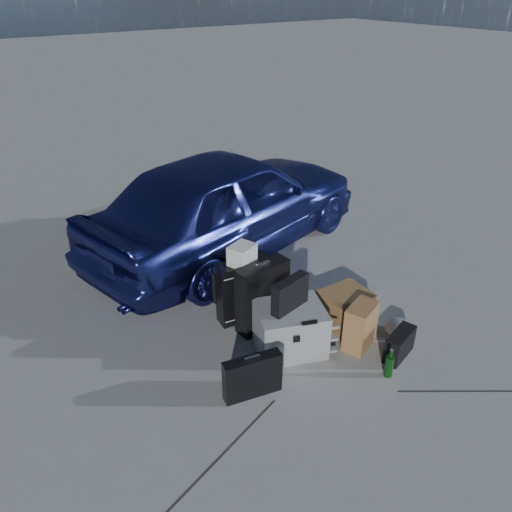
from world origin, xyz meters
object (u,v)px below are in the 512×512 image
at_px(suitcase_right, 244,291).
at_px(duffel_bag, 247,281).
at_px(suitcase_left, 262,296).
at_px(briefcase, 252,377).
at_px(car, 228,201).
at_px(cardboard_box, 345,307).
at_px(pelican_case, 290,329).
at_px(green_bottle, 390,363).

bearing_deg(suitcase_right, duffel_bag, 60.24).
xyz_separation_m(suitcase_left, duffel_bag, (0.18, 0.53, -0.17)).
distance_m(briefcase, duffel_bag, 1.47).
xyz_separation_m(car, cardboard_box, (0.10, -1.98, -0.47)).
distance_m(pelican_case, suitcase_right, 0.65).
height_order(suitcase_left, suitcase_right, suitcase_left).
bearing_deg(suitcase_left, cardboard_box, -35.71).
xyz_separation_m(suitcase_left, cardboard_box, (0.71, -0.43, -0.18)).
distance_m(briefcase, cardboard_box, 1.35).
distance_m(car, pelican_case, 2.11).
height_order(briefcase, green_bottle, briefcase).
relative_size(suitcase_right, green_bottle, 2.26).
bearing_deg(cardboard_box, car, 93.03).
xyz_separation_m(suitcase_right, duffel_bag, (0.25, 0.31, -0.14)).
distance_m(suitcase_left, green_bottle, 1.32).
height_order(pelican_case, suitcase_right, suitcase_right).
height_order(pelican_case, duffel_bag, pelican_case).
bearing_deg(pelican_case, cardboard_box, 21.66).
relative_size(cardboard_box, green_bottle, 1.60).
distance_m(pelican_case, cardboard_box, 0.71).
distance_m(car, green_bottle, 2.81).
bearing_deg(briefcase, duffel_bag, 69.74).
height_order(briefcase, cardboard_box, briefcase).
xyz_separation_m(suitcase_left, green_bottle, (0.47, -1.22, -0.21)).
height_order(car, suitcase_left, car).
height_order(suitcase_right, duffel_bag, suitcase_right).
relative_size(pelican_case, green_bottle, 2.14).
relative_size(car, cardboard_box, 8.33).
bearing_deg(cardboard_box, duffel_bag, 119.09).
bearing_deg(duffel_bag, car, 57.92).
height_order(suitcase_right, green_bottle, suitcase_right).
height_order(car, suitcase_right, car).
relative_size(duffel_bag, green_bottle, 2.54).
relative_size(briefcase, suitcase_right, 0.76).
xyz_separation_m(car, pelican_case, (-0.60, -1.98, -0.42)).
xyz_separation_m(suitcase_right, green_bottle, (0.54, -1.43, -0.18)).
bearing_deg(duffel_bag, pelican_case, -109.98).
bearing_deg(pelican_case, duffel_bag, 101.11).
bearing_deg(suitcase_right, suitcase_left, -63.62).
relative_size(briefcase, cardboard_box, 1.08).
bearing_deg(cardboard_box, pelican_case, -179.89).
relative_size(car, briefcase, 7.73).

